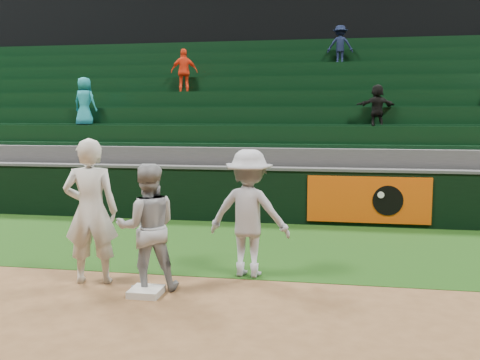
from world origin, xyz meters
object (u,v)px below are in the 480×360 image
Objects in this scene: first_base at (146,292)px; base_coach at (249,213)px; baserunner at (147,227)px; first_baseman at (91,211)px.

first_base is 0.22× the size of base_coach.
base_coach is at bearing -168.04° from baserunner.
first_baseman is at bearing 24.97° from base_coach.
first_baseman reaches higher than baserunner.
first_base is at bearing 79.76° from baserunner.
first_baseman is 1.19× the size of baserunner.
baserunner is at bearing 41.02° from base_coach.
base_coach is at bearing 42.13° from first_base.
base_coach is (1.22, 1.10, 0.91)m from first_base.
base_coach is (2.17, 0.71, -0.09)m from first_baseman.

